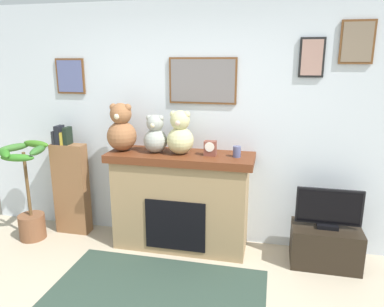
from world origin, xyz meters
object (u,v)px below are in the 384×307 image
fireplace (181,200)px  potted_plant (29,199)px  teddy_bear_cream (155,136)px  mantel_clock (210,148)px  teddy_bear_grey (121,129)px  bookshelf (71,186)px  teddy_bear_tan (180,135)px  television (329,209)px  tv_stand (325,246)px  candle_jar (237,152)px

fireplace → potted_plant: (-1.72, -0.22, -0.05)m
teddy_bear_cream → fireplace: bearing=3.9°
mantel_clock → teddy_bear_grey: teddy_bear_grey is taller
bookshelf → teddy_bear_grey: 1.00m
fireplace → teddy_bear_tan: 0.73m
teddy_bear_grey → teddy_bear_tan: teddy_bear_grey is taller
television → teddy_bear_tan: teddy_bear_tan is taller
bookshelf → teddy_bear_grey: size_ratio=2.52×
tv_stand → potted_plant: bearing=-177.1°
television → teddy_bear_tan: bearing=178.6°
television → teddy_bear_grey: teddy_bear_grey is taller
television → candle_jar: size_ratio=5.61×
tv_stand → mantel_clock: bearing=178.3°
fireplace → potted_plant: 1.73m
candle_jar → teddy_bear_grey: 1.24m
candle_jar → teddy_bear_tan: 0.60m
television → mantel_clock: bearing=178.2°
tv_stand → bookshelf: bearing=178.0°
teddy_bear_cream → mantel_clock: bearing=-0.1°
tv_stand → candle_jar: candle_jar is taller
bookshelf → teddy_bear_cream: teddy_bear_cream is taller
fireplace → mantel_clock: size_ratio=10.09×
television → teddy_bear_grey: size_ratio=1.22×
fireplace → teddy_bear_grey: bearing=-178.4°
bookshelf → teddy_bear_grey: bearing=-5.2°
bookshelf → tv_stand: (2.84, -0.10, -0.37)m
potted_plant → teddy_bear_tan: bearing=6.7°
candle_jar → mantel_clock: size_ratio=0.73×
teddy_bear_cream → teddy_bear_grey: bearing=-180.0°
fireplace → bookshelf: size_ratio=1.19×
potted_plant → mantel_clock: size_ratio=7.39×
fireplace → teddy_bear_tan: (0.00, -0.02, 0.73)m
television → potted_plant: bearing=-177.1°
potted_plant → teddy_bear_cream: size_ratio=2.80×
fireplace → mantel_clock: 0.68m
mantel_clock → teddy_bear_tan: 0.34m
bookshelf → mantel_clock: size_ratio=8.48×
potted_plant → teddy_bear_grey: bearing=10.6°
candle_jar → potted_plant: bearing=-175.0°
bookshelf → television: (2.84, -0.10, 0.02)m
candle_jar → teddy_bear_grey: (-1.23, -0.00, 0.17)m
potted_plant → teddy_bear_tan: teddy_bear_tan is taller
teddy_bear_grey → teddy_bear_cream: teddy_bear_grey is taller
teddy_bear_cream → television: bearing=-1.2°
bookshelf → potted_plant: (-0.38, -0.27, -0.09)m
mantel_clock → teddy_bear_tan: (-0.31, 0.00, 0.13)m
fireplace → bookshelf: bookshelf is taller
fireplace → television: 1.50m
tv_stand → teddy_bear_grey: bearing=179.0°
teddy_bear_cream → teddy_bear_tan: (0.27, -0.00, 0.02)m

